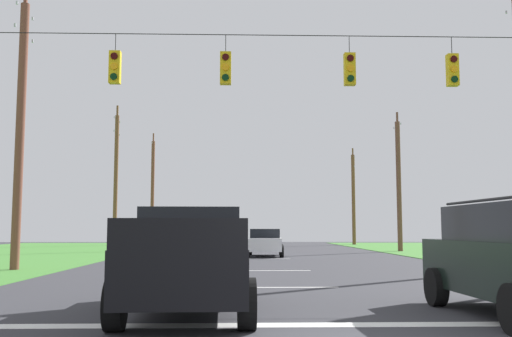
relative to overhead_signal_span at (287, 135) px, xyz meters
name	(u,v)px	position (x,y,z in m)	size (l,w,h in m)	color
stop_bar_stripe	(325,325)	(0.01, -6.95, -4.23)	(14.92, 0.45, 0.01)	white
lane_dash_0	(291,287)	(0.01, -0.95, -4.23)	(0.15, 2.50, 0.01)	white
lane_dash_1	(277,271)	(0.01, 5.15, -4.23)	(0.15, 2.50, 0.01)	white
lane_dash_2	(266,259)	(0.01, 13.55, -4.23)	(0.15, 2.50, 0.01)	white
lane_dash_3	(260,252)	(0.01, 22.21, -4.23)	(0.15, 2.50, 0.01)	white
overhead_signal_span	(287,135)	(0.00, 0.00, 0.00)	(17.63, 0.31, 7.53)	#4F3E28
pickup_truck	(189,260)	(-2.31, -5.52, -3.27)	(2.39, 5.45, 1.95)	black
distant_car_crossing_white	(265,242)	(0.10, 16.27, -3.45)	(2.22, 4.40, 1.52)	silver
utility_pole_far_right	(399,184)	(9.46, 22.51, 0.31)	(0.33, 1.78, 9.48)	brown
utility_pole_near_left	(353,197)	(9.51, 38.47, 0.24)	(0.33, 1.74, 9.19)	brown
utility_pole_far_left	(20,128)	(-9.70, 5.56, 1.11)	(0.33, 1.93, 10.87)	brown
utility_pole_distant_right	(116,178)	(-9.54, 22.16, 0.63)	(0.27, 1.81, 9.76)	brown
utility_pole_distant_left	(152,191)	(-9.56, 38.71, 0.82)	(0.33, 1.95, 10.58)	brown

